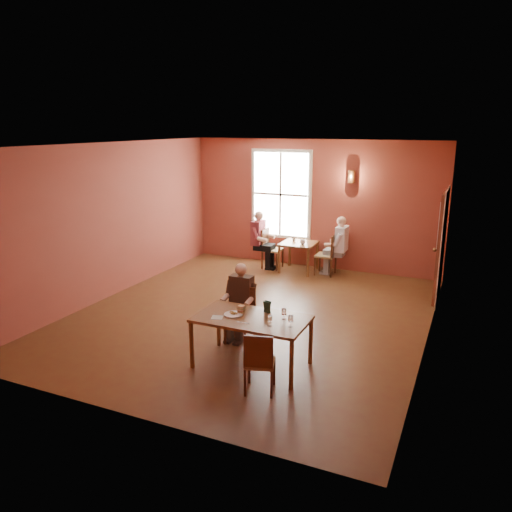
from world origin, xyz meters
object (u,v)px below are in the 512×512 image
at_px(chair_diner_main, 240,316).
at_px(second_table, 298,257).
at_px(chair_empty, 260,361).
at_px(diner_maroon, 271,241).
at_px(main_table, 252,342).
at_px(chair_diner_white, 326,254).
at_px(diner_white, 327,247).
at_px(chair_diner_maroon, 273,249).
at_px(diner_main, 239,307).

height_order(chair_diner_main, second_table, chair_diner_main).
distance_m(chair_empty, diner_maroon, 5.70).
distance_m(main_table, second_table, 4.84).
bearing_deg(chair_diner_white, diner_white, -90.00).
bearing_deg(chair_diner_white, second_table, 90.00).
bearing_deg(second_table, diner_white, 0.00).
relative_size(main_table, chair_diner_maroon, 1.67).
bearing_deg(chair_diner_main, main_table, 127.57).
relative_size(chair_empty, chair_diner_maroon, 0.89).
distance_m(chair_diner_main, second_table, 4.12).
height_order(main_table, second_table, main_table).
height_order(chair_empty, chair_diner_maroon, chair_diner_maroon).
bearing_deg(chair_diner_maroon, diner_main, 15.13).
relative_size(chair_diner_main, chair_diner_white, 0.92).
bearing_deg(chair_diner_main, second_table, -83.53).
distance_m(chair_diner_main, chair_diner_maroon, 4.24).
bearing_deg(chair_diner_maroon, diner_maroon, -90.00).
relative_size(main_table, diner_maroon, 1.19).
xyz_separation_m(chair_diner_white, diner_maroon, (-1.33, 0.00, 0.19)).
height_order(chair_diner_main, chair_empty, chair_diner_main).
relative_size(diner_main, chair_diner_maroon, 1.26).
xyz_separation_m(diner_main, chair_diner_white, (0.19, 4.12, -0.12)).
bearing_deg(chair_diner_white, chair_empty, -172.54).
bearing_deg(diner_white, chair_diner_white, 90.00).
height_order(main_table, diner_white, diner_white).
bearing_deg(second_table, chair_diner_maroon, 180.00).
relative_size(chair_diner_white, diner_maroon, 0.71).
height_order(main_table, chair_diner_maroon, chair_diner_maroon).
xyz_separation_m(main_table, chair_diner_white, (-0.31, 4.74, 0.10)).
relative_size(diner_white, chair_diner_maroon, 1.39).
bearing_deg(diner_white, diner_main, 177.00).
bearing_deg(chair_diner_main, diner_white, -93.02).
xyz_separation_m(main_table, chair_diner_main, (-0.50, 0.65, 0.07)).
relative_size(diner_main, second_table, 1.53).
xyz_separation_m(second_table, chair_diner_white, (0.65, 0.00, 0.13)).
distance_m(diner_main, second_table, 4.15).
bearing_deg(chair_empty, main_table, 107.40).
distance_m(diner_main, diner_maroon, 4.28).
bearing_deg(chair_empty, chair_diner_maroon, 94.58).
distance_m(second_table, diner_maroon, 0.75).
relative_size(main_table, diner_white, 1.20).
relative_size(diner_main, diner_white, 0.91).
distance_m(chair_diner_white, diner_white, 0.18).
xyz_separation_m(main_table, diner_maroon, (-1.64, 4.74, 0.29)).
height_order(diner_main, chair_diner_white, diner_main).
xyz_separation_m(diner_main, diner_white, (0.22, 4.12, 0.06)).
bearing_deg(chair_empty, chair_diner_white, 81.48).
distance_m(chair_diner_main, diner_maroon, 4.25).
relative_size(chair_diner_main, second_table, 1.12).
height_order(chair_empty, diner_white, diner_white).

